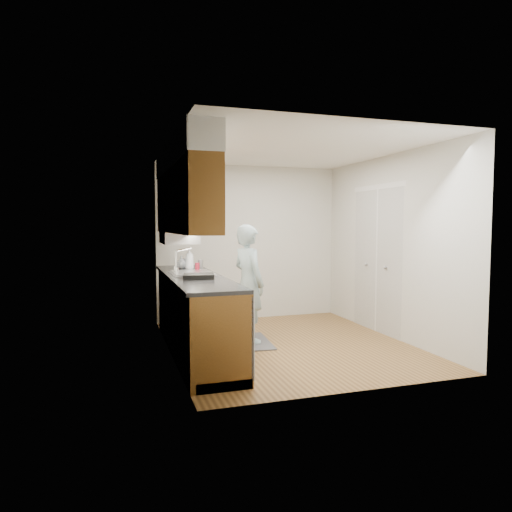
{
  "coord_description": "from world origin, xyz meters",
  "views": [
    {
      "loc": [
        -2.15,
        -5.41,
        1.55
      ],
      "look_at": [
        -0.35,
        0.25,
        1.14
      ],
      "focal_mm": 32.0,
      "sensor_mm": 36.0,
      "label": 1
    }
  ],
  "objects": [
    {
      "name": "floor",
      "position": [
        0.0,
        0.0,
        0.0
      ],
      "size": [
        3.5,
        3.5,
        0.0
      ],
      "primitive_type": "plane",
      "color": "olive",
      "rests_on": "ground"
    },
    {
      "name": "ceiling",
      "position": [
        0.0,
        0.0,
        2.5
      ],
      "size": [
        3.5,
        3.5,
        0.0
      ],
      "primitive_type": "plane",
      "rotation": [
        3.14,
        0.0,
        0.0
      ],
      "color": "white",
      "rests_on": "wall_left"
    },
    {
      "name": "wall_left",
      "position": [
        -1.5,
        0.0,
        1.25
      ],
      "size": [
        0.02,
        3.5,
        2.5
      ],
      "primitive_type": "cube",
      "color": "beige",
      "rests_on": "floor"
    },
    {
      "name": "wall_right",
      "position": [
        1.5,
        0.0,
        1.25
      ],
      "size": [
        0.02,
        3.5,
        2.5
      ],
      "primitive_type": "cube",
      "color": "beige",
      "rests_on": "floor"
    },
    {
      "name": "wall_back",
      "position": [
        0.0,
        1.75,
        1.25
      ],
      "size": [
        3.0,
        0.02,
        2.5
      ],
      "primitive_type": "cube",
      "color": "beige",
      "rests_on": "floor"
    },
    {
      "name": "counter",
      "position": [
        -1.2,
        -0.0,
        0.49
      ],
      "size": [
        0.64,
        2.8,
        1.3
      ],
      "color": "brown",
      "rests_on": "floor"
    },
    {
      "name": "upper_cabinets",
      "position": [
        -1.33,
        0.05,
        1.95
      ],
      "size": [
        0.47,
        2.8,
        1.21
      ],
      "color": "brown",
      "rests_on": "wall_left"
    },
    {
      "name": "closet_door",
      "position": [
        1.49,
        0.3,
        1.02
      ],
      "size": [
        0.02,
        1.22,
        2.05
      ],
      "primitive_type": "cube",
      "color": "silver",
      "rests_on": "wall_right"
    },
    {
      "name": "floor_mat",
      "position": [
        -0.46,
        0.24,
        0.01
      ],
      "size": [
        0.61,
        0.94,
        0.02
      ],
      "primitive_type": "cube",
      "rotation": [
        0.0,
        0.0,
        -0.09
      ],
      "color": "#555557",
      "rests_on": "floor"
    },
    {
      "name": "person",
      "position": [
        -0.46,
        0.24,
        0.88
      ],
      "size": [
        0.57,
        0.71,
        1.74
      ],
      "primitive_type": "imported",
      "rotation": [
        0.0,
        0.0,
        1.87
      ],
      "color": "#92ACB1",
      "rests_on": "floor_mat"
    },
    {
      "name": "soap_bottle_a",
      "position": [
        -1.16,
        0.65,
        1.09
      ],
      "size": [
        0.13,
        0.13,
        0.3
      ],
      "primitive_type": "imported",
      "rotation": [
        0.0,
        0.0,
        0.13
      ],
      "color": "silver",
      "rests_on": "counter"
    },
    {
      "name": "soap_bottle_b",
      "position": [
        -1.15,
        0.89,
        1.04
      ],
      "size": [
        0.13,
        0.13,
        0.2
      ],
      "primitive_type": "imported",
      "rotation": [
        0.0,
        0.0,
        -0.73
      ],
      "color": "silver",
      "rests_on": "counter"
    },
    {
      "name": "soap_bottle_c",
      "position": [
        -1.24,
        0.86,
        1.03
      ],
      "size": [
        0.19,
        0.19,
        0.18
      ],
      "primitive_type": "imported",
      "rotation": [
        0.0,
        0.0,
        1.07
      ],
      "color": "silver",
      "rests_on": "counter"
    },
    {
      "name": "soda_can",
      "position": [
        -1.09,
        0.49,
        0.99
      ],
      "size": [
        0.08,
        0.08,
        0.11
      ],
      "primitive_type": "cylinder",
      "rotation": [
        0.0,
        0.0,
        -0.31
      ],
      "color": "#B91F35",
      "rests_on": "counter"
    },
    {
      "name": "steel_can",
      "position": [
        -1.0,
        0.72,
        1.0
      ],
      "size": [
        0.08,
        0.08,
        0.13
      ],
      "primitive_type": "cylinder",
      "rotation": [
        0.0,
        0.0,
        0.08
      ],
      "color": "#A5A5AA",
      "rests_on": "counter"
    },
    {
      "name": "dish_rack",
      "position": [
        -1.22,
        -0.35,
        0.97
      ],
      "size": [
        0.39,
        0.34,
        0.05
      ],
      "primitive_type": "cube",
      "rotation": [
        0.0,
        0.0,
        -0.17
      ],
      "color": "black",
      "rests_on": "counter"
    }
  ]
}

